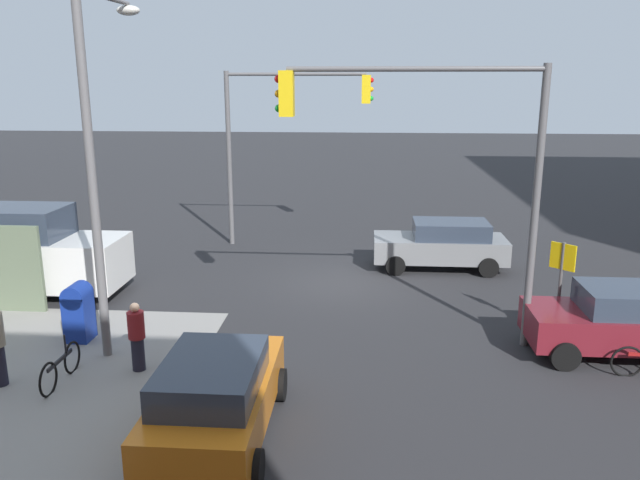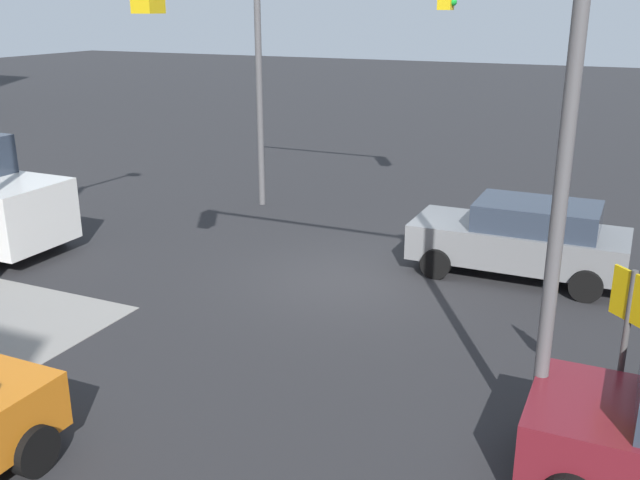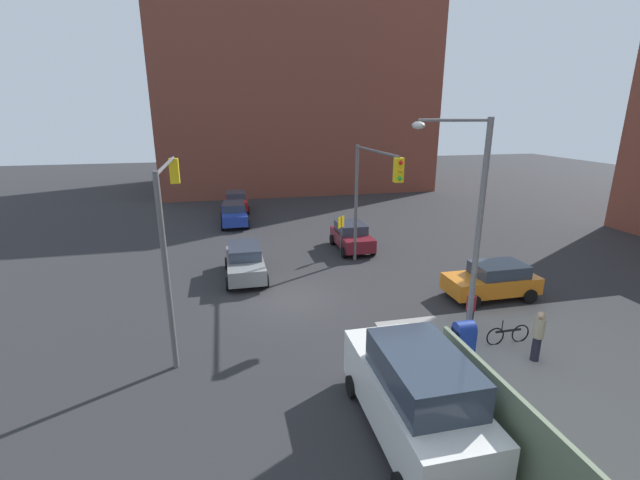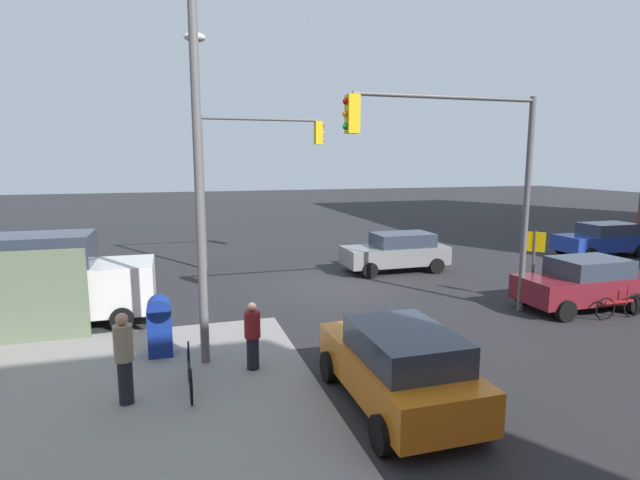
{
  "view_description": "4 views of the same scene",
  "coord_description": "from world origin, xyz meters",
  "px_view_note": "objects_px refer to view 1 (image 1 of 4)",
  "views": [
    {
      "loc": [
        -0.68,
        18.66,
        6.1
      ],
      "look_at": [
        0.65,
        1.11,
        1.63
      ],
      "focal_mm": 35.0,
      "sensor_mm": 36.0,
      "label": 1
    },
    {
      "loc": [
        -5.29,
        12.86,
        5.46
      ],
      "look_at": [
        -0.51,
        2.43,
        1.67
      ],
      "focal_mm": 40.0,
      "sensor_mm": 36.0,
      "label": 2
    },
    {
      "loc": [
        17.68,
        -2.59,
        8.13
      ],
      "look_at": [
        -0.51,
        1.55,
        2.55
      ],
      "focal_mm": 24.0,
      "sensor_mm": 36.0,
      "label": 3
    },
    {
      "loc": [
        5.82,
        17.12,
        4.65
      ],
      "look_at": [
        0.86,
        0.63,
        1.89
      ],
      "focal_mm": 28.0,
      "sensor_mm": 36.0,
      "label": 4
    }
  ],
  "objects_px": {
    "traffic_signal_nw_corner": "(435,148)",
    "traffic_signal_se_corner": "(284,123)",
    "van_white_delivery": "(27,252)",
    "pedestrian_crossing": "(137,336)",
    "coupe_orange": "(216,395)",
    "street_lamp_corner": "(98,148)",
    "hatchback_gray": "(442,244)",
    "mailbox_blue": "(78,310)",
    "bicycle_leaning_on_fence": "(61,367)",
    "hatchback_maroon": "(618,320)"
  },
  "relations": [
    {
      "from": "mailbox_blue",
      "to": "pedestrian_crossing",
      "type": "bearing_deg",
      "value": 143.13
    },
    {
      "from": "mailbox_blue",
      "to": "bicycle_leaning_on_fence",
      "type": "distance_m",
      "value": 2.32
    },
    {
      "from": "hatchback_gray",
      "to": "van_white_delivery",
      "type": "bearing_deg",
      "value": 16.01
    },
    {
      "from": "mailbox_blue",
      "to": "hatchback_maroon",
      "type": "relative_size",
      "value": 0.37
    },
    {
      "from": "hatchback_maroon",
      "to": "pedestrian_crossing",
      "type": "distance_m",
      "value": 10.77
    },
    {
      "from": "traffic_signal_se_corner",
      "to": "bicycle_leaning_on_fence",
      "type": "height_order",
      "value": "traffic_signal_se_corner"
    },
    {
      "from": "van_white_delivery",
      "to": "bicycle_leaning_on_fence",
      "type": "xyz_separation_m",
      "value": [
        -3.59,
        5.4,
        -0.93
      ]
    },
    {
      "from": "street_lamp_corner",
      "to": "van_white_delivery",
      "type": "distance_m",
      "value": 6.4
    },
    {
      "from": "street_lamp_corner",
      "to": "hatchback_gray",
      "type": "relative_size",
      "value": 1.83
    },
    {
      "from": "coupe_orange",
      "to": "bicycle_leaning_on_fence",
      "type": "bearing_deg",
      "value": -26.23
    },
    {
      "from": "traffic_signal_se_corner",
      "to": "bicycle_leaning_on_fence",
      "type": "xyz_separation_m",
      "value": [
        3.18,
        11.7,
        -4.28
      ]
    },
    {
      "from": "traffic_signal_nw_corner",
      "to": "pedestrian_crossing",
      "type": "height_order",
      "value": "traffic_signal_nw_corner"
    },
    {
      "from": "hatchback_gray",
      "to": "bicycle_leaning_on_fence",
      "type": "distance_m",
      "value": 12.6
    },
    {
      "from": "traffic_signal_nw_corner",
      "to": "coupe_orange",
      "type": "distance_m",
      "value": 7.18
    },
    {
      "from": "hatchback_maroon",
      "to": "pedestrian_crossing",
      "type": "relative_size",
      "value": 2.5
    },
    {
      "from": "van_white_delivery",
      "to": "mailbox_blue",
      "type": "bearing_deg",
      "value": 133.04
    },
    {
      "from": "pedestrian_crossing",
      "to": "traffic_signal_nw_corner",
      "type": "bearing_deg",
      "value": 174.65
    },
    {
      "from": "hatchback_maroon",
      "to": "hatchback_gray",
      "type": "relative_size",
      "value": 0.89
    },
    {
      "from": "hatchback_maroon",
      "to": "van_white_delivery",
      "type": "relative_size",
      "value": 0.72
    },
    {
      "from": "traffic_signal_nw_corner",
      "to": "van_white_delivery",
      "type": "height_order",
      "value": "traffic_signal_nw_corner"
    },
    {
      "from": "traffic_signal_se_corner",
      "to": "street_lamp_corner",
      "type": "relative_size",
      "value": 0.81
    },
    {
      "from": "van_white_delivery",
      "to": "pedestrian_crossing",
      "type": "bearing_deg",
      "value": 136.7
    },
    {
      "from": "mailbox_blue",
      "to": "hatchback_gray",
      "type": "height_order",
      "value": "hatchback_gray"
    },
    {
      "from": "street_lamp_corner",
      "to": "pedestrian_crossing",
      "type": "xyz_separation_m",
      "value": [
        -0.97,
        1.07,
        -3.9
      ]
    },
    {
      "from": "street_lamp_corner",
      "to": "van_white_delivery",
      "type": "relative_size",
      "value": 1.48
    },
    {
      "from": "traffic_signal_nw_corner",
      "to": "mailbox_blue",
      "type": "bearing_deg",
      "value": 3.41
    },
    {
      "from": "traffic_signal_se_corner",
      "to": "mailbox_blue",
      "type": "height_order",
      "value": "traffic_signal_se_corner"
    },
    {
      "from": "traffic_signal_se_corner",
      "to": "mailbox_blue",
      "type": "distance_m",
      "value": 10.93
    },
    {
      "from": "traffic_signal_nw_corner",
      "to": "coupe_orange",
      "type": "bearing_deg",
      "value": 48.32
    },
    {
      "from": "traffic_signal_se_corner",
      "to": "coupe_orange",
      "type": "height_order",
      "value": "traffic_signal_se_corner"
    },
    {
      "from": "bicycle_leaning_on_fence",
      "to": "traffic_signal_se_corner",
      "type": "bearing_deg",
      "value": -105.22
    },
    {
      "from": "street_lamp_corner",
      "to": "van_white_delivery",
      "type": "height_order",
      "value": "street_lamp_corner"
    },
    {
      "from": "traffic_signal_nw_corner",
      "to": "van_white_delivery",
      "type": "xyz_separation_m",
      "value": [
        11.38,
        -2.7,
        -3.38
      ]
    },
    {
      "from": "coupe_orange",
      "to": "traffic_signal_se_corner",
      "type": "bearing_deg",
      "value": -87.61
    },
    {
      "from": "hatchback_gray",
      "to": "street_lamp_corner",
      "type": "bearing_deg",
      "value": 40.54
    },
    {
      "from": "traffic_signal_se_corner",
      "to": "bicycle_leaning_on_fence",
      "type": "distance_m",
      "value": 12.86
    },
    {
      "from": "pedestrian_crossing",
      "to": "hatchback_maroon",
      "type": "bearing_deg",
      "value": 165.86
    },
    {
      "from": "traffic_signal_nw_corner",
      "to": "coupe_orange",
      "type": "relative_size",
      "value": 1.59
    },
    {
      "from": "mailbox_blue",
      "to": "pedestrian_crossing",
      "type": "height_order",
      "value": "pedestrian_crossing"
    },
    {
      "from": "traffic_signal_nw_corner",
      "to": "pedestrian_crossing",
      "type": "distance_m",
      "value": 7.73
    },
    {
      "from": "street_lamp_corner",
      "to": "coupe_orange",
      "type": "distance_m",
      "value": 6.24
    },
    {
      "from": "traffic_signal_nw_corner",
      "to": "traffic_signal_se_corner",
      "type": "height_order",
      "value": "same"
    },
    {
      "from": "hatchback_maroon",
      "to": "bicycle_leaning_on_fence",
      "type": "distance_m",
      "value": 12.28
    },
    {
      "from": "traffic_signal_nw_corner",
      "to": "street_lamp_corner",
      "type": "xyz_separation_m",
      "value": [
        7.37,
        0.93,
        0.04
      ]
    },
    {
      "from": "pedestrian_crossing",
      "to": "mailbox_blue",
      "type": "bearing_deg",
      "value": -59.6
    },
    {
      "from": "hatchback_maroon",
      "to": "traffic_signal_se_corner",
      "type": "bearing_deg",
      "value": -46.64
    },
    {
      "from": "street_lamp_corner",
      "to": "hatchback_maroon",
      "type": "relative_size",
      "value": 2.07
    },
    {
      "from": "hatchback_maroon",
      "to": "traffic_signal_nw_corner",
      "type": "bearing_deg",
      "value": -5.26
    },
    {
      "from": "bicycle_leaning_on_fence",
      "to": "hatchback_gray",
      "type": "bearing_deg",
      "value": -134.61
    },
    {
      "from": "mailbox_blue",
      "to": "van_white_delivery",
      "type": "bearing_deg",
      "value": -46.96
    }
  ]
}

